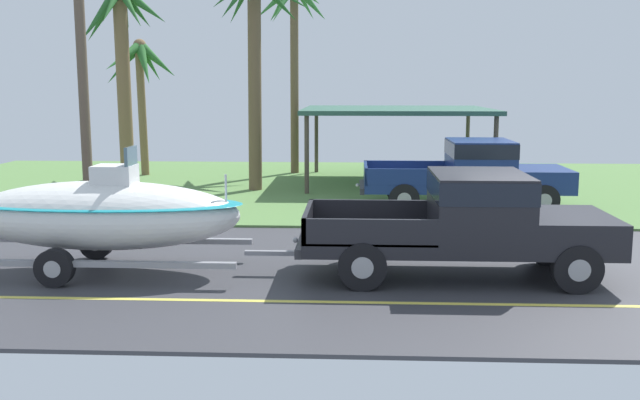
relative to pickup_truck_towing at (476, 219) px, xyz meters
The scene contains 10 objects.
ground 8.69m from the pickup_truck_towing, 82.41° to the left, with size 36.00×22.00×0.11m.
pickup_truck_towing is the anchor object (origin of this frame).
boat_on_trailer 6.59m from the pickup_truck_towing, behind, with size 6.18×2.19×2.26m.
parked_pickup_background 7.19m from the pickup_truck_towing, 80.30° to the left, with size 5.66×2.15×1.86m.
carport_awning 12.08m from the pickup_truck_towing, 93.56° to the left, with size 6.13×5.91×2.55m.
palm_tree_near_left 15.81m from the pickup_truck_towing, 106.79° to the left, with size 2.84×3.24×7.16m.
palm_tree_near_right 13.95m from the pickup_truck_towing, 133.57° to the left, with size 2.79×2.62×6.54m.
palm_tree_mid 16.82m from the pickup_truck_towing, 126.24° to the left, with size 2.65×3.06×4.94m.
palm_tree_far_left 12.08m from the pickup_truck_towing, 116.90° to the left, with size 3.17×2.65×6.94m.
utility_pole 10.10m from the pickup_truck_towing, 151.81° to the left, with size 0.24×1.80×7.43m.
Camera 1 is at (-3.24, -12.57, 3.33)m, focal length 40.54 mm.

